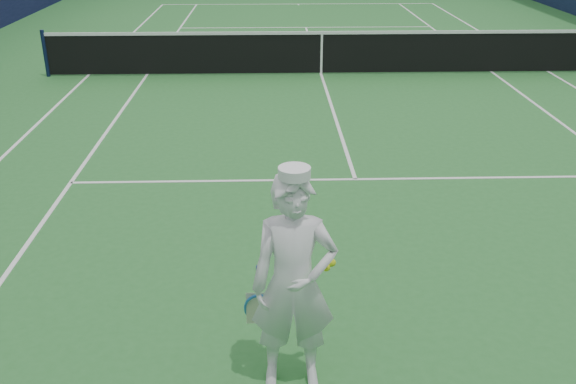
{
  "coord_description": "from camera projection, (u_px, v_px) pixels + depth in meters",
  "views": [
    {
      "loc": [
        -1.25,
        -14.97,
        3.65
      ],
      "look_at": [
        -1.07,
        -9.18,
        1.06
      ],
      "focal_mm": 40.0,
      "sensor_mm": 36.0,
      "label": 1
    }
  ],
  "objects": [
    {
      "name": "tennis_player",
      "position": [
        294.0,
        284.0,
        5.03
      ],
      "size": [
        0.77,
        0.47,
        1.92
      ],
      "rotation": [
        0.0,
        0.0,
        0.0
      ],
      "color": "white",
      "rests_on": "ground"
    },
    {
      "name": "court_markings",
      "position": [
        321.0,
        74.0,
        15.18
      ],
      "size": [
        11.03,
        23.83,
        0.01
      ],
      "color": "white",
      "rests_on": "ground"
    },
    {
      "name": "tennis_net",
      "position": [
        322.0,
        51.0,
        14.95
      ],
      "size": [
        12.88,
        0.09,
        1.07
      ],
      "color": "#141E4C",
      "rests_on": "ground"
    },
    {
      "name": "ground",
      "position": [
        321.0,
        74.0,
        15.18
      ],
      "size": [
        80.0,
        80.0,
        0.0
      ],
      "primitive_type": "plane",
      "color": "#296B2D",
      "rests_on": "ground"
    }
  ]
}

